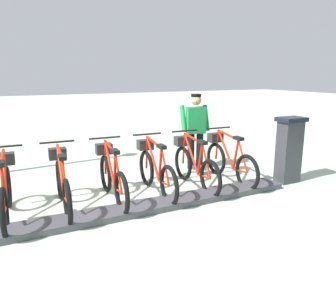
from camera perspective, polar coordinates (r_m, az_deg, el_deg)
name	(u,v)px	position (r m, az deg, el deg)	size (l,w,h in m)	color
ground_plane	(137,212)	(5.05, -5.63, -11.98)	(60.00, 60.00, 0.00)	beige
dock_rail_base	(136,209)	(5.03, -5.64, -11.46)	(0.44, 5.52, 0.10)	#47474C
payment_kiosk	(289,149)	(6.59, 20.75, -0.81)	(0.36, 0.52, 1.28)	#38383D
bike_docked_0	(228,160)	(6.42, 10.71, -2.75)	(1.72, 0.54, 1.02)	black
bike_docked_1	(194,164)	(5.99, 4.62, -3.64)	(1.72, 0.54, 1.02)	black
bike_docked_2	(155,170)	(5.65, -2.30, -4.61)	(1.72, 0.54, 1.02)	black
bike_docked_3	(112,176)	(5.40, -10.01, -5.61)	(1.72, 0.54, 1.02)	black
bike_docked_4	(62,183)	(5.26, -18.33, -6.57)	(1.72, 0.54, 1.02)	black
bike_docked_5	(6,191)	(5.23, -26.95, -7.41)	(1.72, 0.54, 1.02)	black
worker_near_rack	(196,129)	(7.01, 4.93, 2.72)	(0.57, 0.69, 1.66)	white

